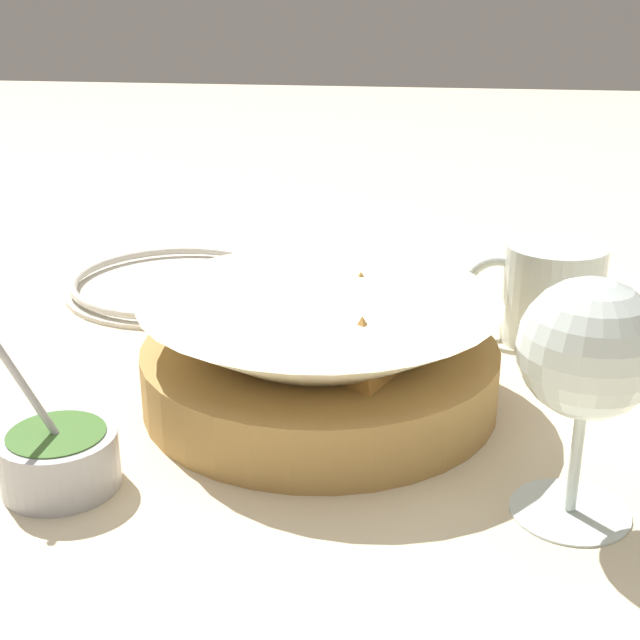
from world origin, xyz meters
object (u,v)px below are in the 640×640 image
(food_basket, at_px, (321,357))
(side_plate, at_px, (177,283))
(sauce_cup, at_px, (59,457))
(beer_mug, at_px, (550,297))
(wine_glass, at_px, (588,356))

(food_basket, height_order, side_plate, food_basket)
(sauce_cup, bearing_deg, beer_mug, -138.95)
(food_basket, height_order, sauce_cup, sauce_cup)
(sauce_cup, distance_m, wine_glass, 0.33)
(sauce_cup, distance_m, side_plate, 0.37)
(wine_glass, bearing_deg, side_plate, -45.77)
(sauce_cup, height_order, side_plate, sauce_cup)
(beer_mug, xyz_separation_m, side_plate, (0.36, -0.08, -0.03))
(sauce_cup, distance_m, beer_mug, 0.44)
(sauce_cup, xyz_separation_m, beer_mug, (-0.33, -0.29, 0.02))
(wine_glass, relative_size, side_plate, 0.67)
(food_basket, xyz_separation_m, wine_glass, (-0.17, 0.13, 0.07))
(side_plate, bearing_deg, food_basket, 128.02)
(food_basket, xyz_separation_m, side_plate, (0.18, -0.23, -0.03))
(sauce_cup, relative_size, side_plate, 0.50)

